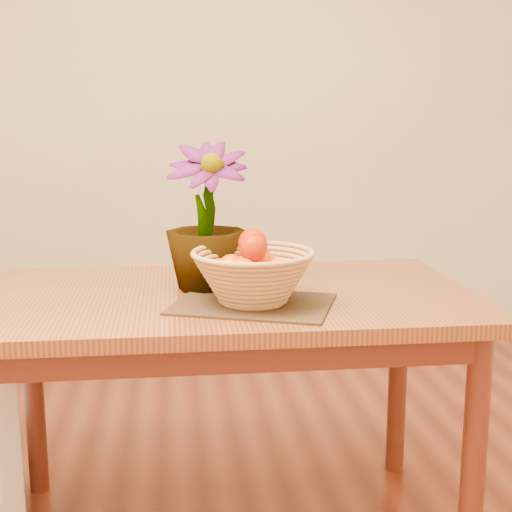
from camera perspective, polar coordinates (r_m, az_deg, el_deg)
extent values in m
cube|color=#FFF2C2|center=(3.92, -4.65, 12.65)|extent=(4.00, 0.02, 2.70)
cube|color=brown|center=(2.04, -2.27, -3.45)|extent=(1.40, 0.80, 0.04)
cube|color=#4A1C11|center=(2.06, -2.26, -5.06)|extent=(1.28, 0.68, 0.08)
cylinder|color=#4A1C11|center=(2.03, 17.03, -15.39)|extent=(0.06, 0.06, 0.71)
cylinder|color=#4A1C11|center=(2.50, -17.36, -10.21)|extent=(0.06, 0.06, 0.71)
cylinder|color=#4A1C11|center=(2.58, 11.28, -9.28)|extent=(0.06, 0.06, 0.71)
cube|color=#3B2715|center=(1.90, -0.24, -3.86)|extent=(0.49, 0.43, 0.01)
cylinder|color=tan|center=(1.90, -0.24, -3.65)|extent=(0.17, 0.17, 0.01)
sphere|color=#FF5804|center=(1.88, -0.25, -1.18)|extent=(0.06, 0.06, 0.06)
sphere|color=#FF5804|center=(1.93, 0.51, -0.61)|extent=(0.08, 0.08, 0.08)
sphere|color=#FF5804|center=(1.90, -2.01, -0.91)|extent=(0.07, 0.07, 0.07)
sphere|color=#FF5804|center=(1.82, -1.05, -1.36)|extent=(0.08, 0.08, 0.08)
sphere|color=#FF5804|center=(1.85, 1.56, -1.24)|extent=(0.07, 0.07, 0.07)
sphere|color=#FF5804|center=(1.89, -0.27, 1.05)|extent=(0.08, 0.08, 0.08)
sphere|color=#FF5804|center=(1.83, -0.22, 0.66)|extent=(0.07, 0.07, 0.07)
sphere|color=#FF5804|center=(1.89, -0.27, 1.05)|extent=(0.08, 0.08, 0.08)
sphere|color=#FF5804|center=(1.83, -0.22, 0.66)|extent=(0.07, 0.07, 0.07)
imported|color=#1A4513|center=(2.04, -3.99, 3.16)|extent=(0.25, 0.25, 0.42)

